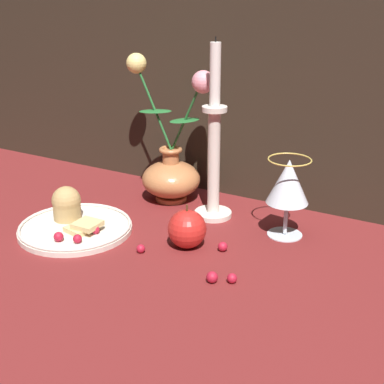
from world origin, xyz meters
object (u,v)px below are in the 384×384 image
at_px(wine_glass, 288,184).
at_px(apple_beside_vase, 187,229).
at_px(vase, 171,166).
at_px(candlestick, 214,153).
at_px(plate_with_pastries, 73,221).

relative_size(wine_glass, apple_beside_vase, 1.85).
relative_size(vase, apple_beside_vase, 3.81).
height_order(vase, apple_beside_vase, vase).
xyz_separation_m(candlestick, apple_beside_vase, (0.02, -0.15, -0.10)).
bearing_deg(wine_glass, vase, 170.74).
bearing_deg(apple_beside_vase, vase, 128.72).
relative_size(vase, wine_glass, 2.06).
bearing_deg(candlestick, wine_glass, -4.45).
distance_m(plate_with_pastries, candlestick, 0.31).
bearing_deg(vase, candlestick, -15.45).
bearing_deg(plate_with_pastries, apple_beside_vase, 11.39).
bearing_deg(wine_glass, candlestick, 175.55).
distance_m(wine_glass, apple_beside_vase, 0.21).
height_order(wine_glass, apple_beside_vase, wine_glass).
distance_m(vase, plate_with_pastries, 0.25).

